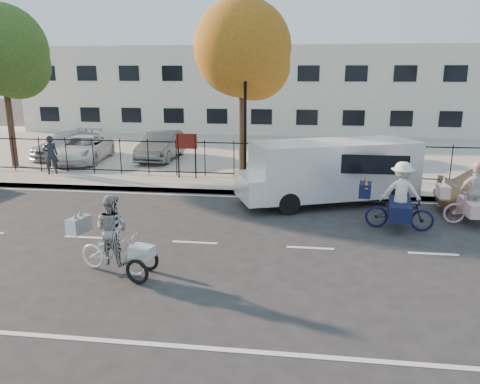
% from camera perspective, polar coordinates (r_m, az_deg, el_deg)
% --- Properties ---
extents(ground, '(120.00, 120.00, 0.00)m').
position_cam_1_polar(ground, '(12.38, -5.54, -6.17)').
color(ground, '#333334').
extents(road_markings, '(60.00, 9.52, 0.01)m').
position_cam_1_polar(road_markings, '(12.37, -5.54, -6.15)').
color(road_markings, silver).
rests_on(road_markings, ground).
extents(curb, '(60.00, 0.10, 0.15)m').
position_cam_1_polar(curb, '(17.08, -1.77, 0.01)').
color(curb, '#A8A399').
rests_on(curb, ground).
extents(sidewalk, '(60.00, 2.20, 0.15)m').
position_cam_1_polar(sidewalk, '(18.09, -1.23, 0.84)').
color(sidewalk, '#A8A399').
rests_on(sidewalk, ground).
extents(parking_lot, '(60.00, 15.60, 0.15)m').
position_cam_1_polar(parking_lot, '(26.75, 1.67, 5.33)').
color(parking_lot, '#A8A399').
rests_on(parking_lot, ground).
extents(iron_fence, '(58.00, 0.06, 1.50)m').
position_cam_1_polar(iron_fence, '(18.98, -0.74, 4.04)').
color(iron_fence, black).
rests_on(iron_fence, sidewalk).
extents(building, '(34.00, 10.00, 6.00)m').
position_cam_1_polar(building, '(36.39, 3.36, 12.39)').
color(building, silver).
rests_on(building, ground).
extents(lamppost, '(0.36, 0.36, 4.33)m').
position_cam_1_polar(lamppost, '(18.24, 0.63, 10.62)').
color(lamppost, black).
rests_on(lamppost, sidewalk).
extents(street_sign, '(0.85, 0.06, 1.80)m').
position_cam_1_polar(street_sign, '(18.86, -6.52, 5.47)').
color(street_sign, black).
rests_on(street_sign, sidewalk).
extents(zebra_trike, '(2.09, 1.17, 1.79)m').
position_cam_1_polar(zebra_trike, '(10.74, -15.23, -6.00)').
color(zebra_trike, white).
rests_on(zebra_trike, ground).
extents(unicorn_bike, '(1.85, 1.28, 1.88)m').
position_cam_1_polar(unicorn_bike, '(15.12, 26.48, -1.05)').
color(unicorn_bike, beige).
rests_on(unicorn_bike, ground).
extents(bull_bike, '(2.14, 1.48, 1.94)m').
position_cam_1_polar(bull_bike, '(13.87, 18.82, -1.24)').
color(bull_bike, '#101236').
rests_on(bull_bike, ground).
extents(white_van, '(6.43, 3.85, 2.10)m').
position_cam_1_polar(white_van, '(15.98, 10.98, 2.73)').
color(white_van, white).
rests_on(white_van, ground).
extents(pedestrian, '(0.71, 0.61, 1.63)m').
position_cam_1_polar(pedestrian, '(21.11, -22.09, 4.22)').
color(pedestrian, black).
rests_on(pedestrian, sidewalk).
extents(lot_car_a, '(2.43, 4.51, 1.24)m').
position_cam_1_polar(lot_car_a, '(25.28, -20.34, 5.48)').
color(lot_car_a, '#A7A8AF').
rests_on(lot_car_a, parking_lot).
extents(lot_car_b, '(2.55, 4.63, 1.23)m').
position_cam_1_polar(lot_car_b, '(23.60, -18.62, 5.02)').
color(lot_car_b, white).
rests_on(lot_car_b, parking_lot).
extents(lot_car_c, '(1.48, 4.17, 1.37)m').
position_cam_1_polar(lot_car_c, '(23.21, -9.55, 5.61)').
color(lot_car_c, '#4D5155').
rests_on(lot_car_c, parking_lot).
extents(lot_car_d, '(1.77, 3.56, 1.17)m').
position_cam_1_polar(lot_car_d, '(23.12, 17.76, 4.83)').
color(lot_car_d, '#A0A1A8').
rests_on(lot_car_d, parking_lot).
extents(tree_west, '(3.92, 3.92, 7.19)m').
position_cam_1_polar(tree_west, '(23.35, -26.64, 14.72)').
color(tree_west, '#442D1D').
rests_on(tree_west, ground).
extents(tree_mid, '(3.94, 3.94, 7.23)m').
position_cam_1_polar(tree_mid, '(19.67, 0.73, 16.59)').
color(tree_mid, '#442D1D').
rests_on(tree_mid, ground).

